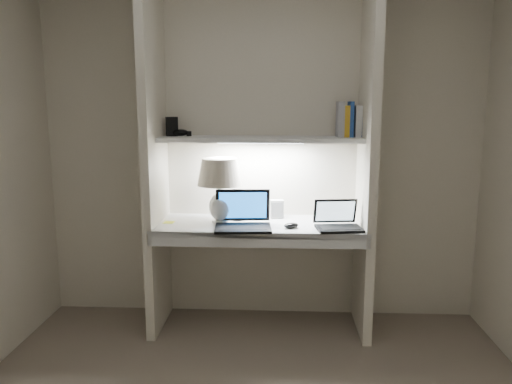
# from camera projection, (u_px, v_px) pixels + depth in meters

# --- Properties ---
(back_wall) EXTENTS (3.20, 0.01, 2.50)m
(back_wall) POSITION_uv_depth(u_px,v_px,m) (261.00, 151.00, 3.68)
(back_wall) COLOR beige
(back_wall) RESTS_ON floor
(alcove_panel_left) EXTENTS (0.06, 0.55, 2.50)m
(alcove_panel_left) POSITION_uv_depth(u_px,v_px,m) (154.00, 154.00, 3.45)
(alcove_panel_left) COLOR beige
(alcove_panel_left) RESTS_ON floor
(alcove_panel_right) EXTENTS (0.06, 0.55, 2.50)m
(alcove_panel_right) POSITION_uv_depth(u_px,v_px,m) (367.00, 155.00, 3.37)
(alcove_panel_right) COLOR beige
(alcove_panel_right) RESTS_ON floor
(desk) EXTENTS (1.40, 0.55, 0.04)m
(desk) POSITION_uv_depth(u_px,v_px,m) (260.00, 226.00, 3.50)
(desk) COLOR white
(desk) RESTS_ON alcove_panel_left
(desk_apron) EXTENTS (1.46, 0.03, 0.10)m
(desk_apron) POSITION_uv_depth(u_px,v_px,m) (258.00, 240.00, 3.25)
(desk_apron) COLOR silver
(desk_apron) RESTS_ON desk
(shelf) EXTENTS (1.40, 0.36, 0.03)m
(shelf) POSITION_uv_depth(u_px,v_px,m) (260.00, 139.00, 3.49)
(shelf) COLOR silver
(shelf) RESTS_ON back_wall
(strip_light) EXTENTS (0.60, 0.04, 0.02)m
(strip_light) POSITION_uv_depth(u_px,v_px,m) (260.00, 142.00, 3.49)
(strip_light) COLOR white
(strip_light) RESTS_ON shelf
(table_lamp) EXTENTS (0.31, 0.31, 0.45)m
(table_lamp) POSITION_uv_depth(u_px,v_px,m) (220.00, 180.00, 3.45)
(table_lamp) COLOR white
(table_lamp) RESTS_ON desk
(laptop_main) EXTENTS (0.40, 0.35, 0.25)m
(laptop_main) POSITION_uv_depth(u_px,v_px,m) (243.00, 219.00, 3.36)
(laptop_main) COLOR black
(laptop_main) RESTS_ON desk
(laptop_netbook) EXTENTS (0.32, 0.29, 0.19)m
(laptop_netbook) POSITION_uv_depth(u_px,v_px,m) (338.00, 222.00, 3.34)
(laptop_netbook) COLOR black
(laptop_netbook) RESTS_ON desk
(speaker) EXTENTS (0.11, 0.08, 0.13)m
(speaker) POSITION_uv_depth(u_px,v_px,m) (277.00, 209.00, 3.64)
(speaker) COLOR silver
(speaker) RESTS_ON desk
(mouse) EXTENTS (0.12, 0.10, 0.04)m
(mouse) POSITION_uv_depth(u_px,v_px,m) (291.00, 226.00, 3.34)
(mouse) COLOR black
(mouse) RESTS_ON desk
(cable_coil) EXTENTS (0.11, 0.11, 0.01)m
(cable_coil) POSITION_uv_depth(u_px,v_px,m) (242.00, 219.00, 3.60)
(cable_coil) COLOR black
(cable_coil) RESTS_ON desk
(sticky_note) EXTENTS (0.08, 0.08, 0.00)m
(sticky_note) POSITION_uv_depth(u_px,v_px,m) (169.00, 222.00, 3.51)
(sticky_note) COLOR yellow
(sticky_note) RESTS_ON desk
(book_row) EXTENTS (0.23, 0.16, 0.25)m
(book_row) POSITION_uv_depth(u_px,v_px,m) (353.00, 120.00, 3.48)
(book_row) COLOR silver
(book_row) RESTS_ON shelf
(shelf_box) EXTENTS (0.10, 0.08, 0.14)m
(shelf_box) POSITION_uv_depth(u_px,v_px,m) (172.00, 126.00, 3.58)
(shelf_box) COLOR black
(shelf_box) RESTS_ON shelf
(shelf_gadget) EXTENTS (0.12, 0.09, 0.05)m
(shelf_gadget) POSITION_uv_depth(u_px,v_px,m) (181.00, 133.00, 3.57)
(shelf_gadget) COLOR black
(shelf_gadget) RESTS_ON shelf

